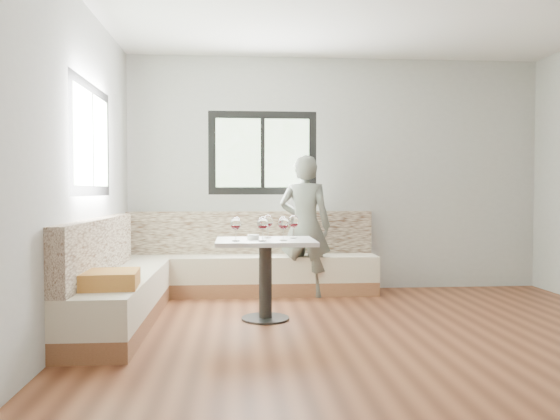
% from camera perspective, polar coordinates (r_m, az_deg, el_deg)
% --- Properties ---
extents(room, '(5.01, 5.01, 2.81)m').
position_cam_1_polar(room, '(4.30, 10.68, 4.88)').
color(room, brown).
rests_on(room, ground).
extents(banquette, '(2.90, 2.80, 0.95)m').
position_cam_1_polar(banquette, '(5.76, -8.35, -6.62)').
color(banquette, brown).
rests_on(banquette, ground).
extents(table, '(0.91, 0.71, 0.75)m').
position_cam_1_polar(table, '(5.07, -1.54, -5.20)').
color(table, black).
rests_on(table, ground).
extents(person, '(0.67, 0.54, 1.60)m').
position_cam_1_polar(person, '(6.18, 2.63, -1.66)').
color(person, slate).
rests_on(person, ground).
extents(olive_ramekin, '(0.11, 0.11, 0.04)m').
position_cam_1_polar(olive_ramekin, '(5.05, -2.80, -2.84)').
color(olive_ramekin, white).
rests_on(olive_ramekin, table).
extents(wine_glass_a, '(0.10, 0.10, 0.22)m').
position_cam_1_polar(wine_glass_a, '(4.86, -4.64, -1.49)').
color(wine_glass_a, white).
rests_on(wine_glass_a, table).
extents(wine_glass_b, '(0.10, 0.10, 0.22)m').
position_cam_1_polar(wine_glass_b, '(4.85, -1.82, -1.49)').
color(wine_glass_b, white).
rests_on(wine_glass_b, table).
extents(wine_glass_c, '(0.10, 0.10, 0.22)m').
position_cam_1_polar(wine_glass_c, '(4.90, 0.36, -1.45)').
color(wine_glass_c, white).
rests_on(wine_glass_c, table).
extents(wine_glass_d, '(0.10, 0.10, 0.22)m').
position_cam_1_polar(wine_glass_d, '(5.18, -1.27, -1.26)').
color(wine_glass_d, white).
rests_on(wine_glass_d, table).
extents(wine_glass_e, '(0.10, 0.10, 0.22)m').
position_cam_1_polar(wine_glass_e, '(5.15, 1.43, -1.29)').
color(wine_glass_e, white).
rests_on(wine_glass_e, table).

